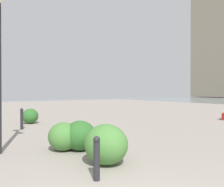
# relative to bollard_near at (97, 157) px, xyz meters

# --- Properties ---
(building_highrise) EXTENTS (11.38, 12.01, 33.94)m
(building_highrise) POSITION_rel_bollard_near_xyz_m (35.36, -63.62, 15.51)
(building_highrise) COLOR gray
(building_highrise) RESTS_ON ground
(bollard_near) EXTENTS (0.13, 0.13, 0.81)m
(bollard_near) POSITION_rel_bollard_near_xyz_m (0.00, 0.00, 0.00)
(bollard_near) COLOR #232328
(bollard_near) RESTS_ON ground
(bollard_mid) EXTENTS (0.13, 0.13, 0.90)m
(bollard_mid) POSITION_rel_bollard_near_xyz_m (6.49, -0.07, 0.05)
(bollard_mid) COLOR #232328
(bollard_mid) RESTS_ON ground
(shrub_low) EXTENTS (1.05, 0.94, 0.89)m
(shrub_low) POSITION_rel_bollard_near_xyz_m (0.68, -0.63, 0.02)
(shrub_low) COLOR #477F38
(shrub_low) RESTS_ON ground
(shrub_round) EXTENTS (0.96, 0.86, 0.81)m
(shrub_round) POSITION_rel_bollard_near_xyz_m (2.07, -0.66, -0.01)
(shrub_round) COLOR #2D6628
(shrub_round) RESTS_ON ground
(shrub_wide) EXTENTS (0.90, 0.81, 0.77)m
(shrub_wide) POSITION_rel_bollard_near_xyz_m (2.30, -0.28, -0.04)
(shrub_wide) COLOR #477F38
(shrub_wide) RESTS_ON ground
(shrub_tall) EXTENTS (0.88, 0.79, 0.75)m
(shrub_tall) POSITION_rel_bollard_near_xyz_m (8.14, -0.82, -0.05)
(shrub_tall) COLOR #2D6628
(shrub_tall) RESTS_ON ground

